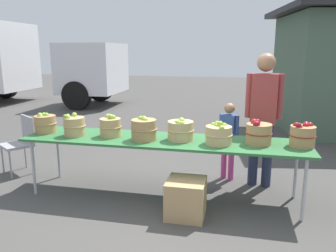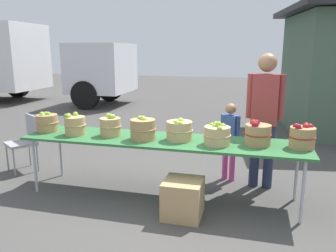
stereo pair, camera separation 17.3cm
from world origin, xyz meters
name	(u,v)px [view 1 (the left image)]	position (x,y,z in m)	size (l,w,h in m)	color
ground_plane	(163,196)	(0.00, 0.00, 0.00)	(40.00, 40.00, 0.00)	#474442
market_table	(163,142)	(0.00, 0.00, 0.72)	(3.50, 0.76, 0.75)	#2D6B38
apple_basket_green_0	(45,123)	(-1.61, 0.00, 0.87)	(0.30, 0.30, 0.27)	#A87F51
apple_basket_green_1	(74,126)	(-1.15, -0.07, 0.88)	(0.28, 0.28, 0.29)	tan
apple_basket_green_2	(110,127)	(-0.68, 0.00, 0.88)	(0.28, 0.28, 0.29)	tan
apple_basket_green_3	(144,129)	(-0.22, -0.08, 0.88)	(0.33, 0.33, 0.30)	#A87F51
apple_basket_green_4	(180,130)	(0.22, 0.01, 0.87)	(0.33, 0.33, 0.27)	tan
apple_basket_green_5	(219,134)	(0.69, -0.08, 0.87)	(0.32, 0.32, 0.27)	tan
apple_basket_red_0	(259,133)	(1.14, 0.03, 0.88)	(0.31, 0.31, 0.29)	#A87F51
apple_basket_red_1	(302,135)	(1.62, 0.03, 0.88)	(0.30, 0.30, 0.29)	#A87F51
vendor_adult	(263,110)	(1.22, 0.62, 1.05)	(0.47, 0.26, 1.79)	#262D4C
child_customer	(229,135)	(0.77, 0.76, 0.65)	(0.28, 0.21, 1.11)	#CC3F8C
folding_chair	(21,140)	(-2.28, 0.38, 0.51)	(0.56, 0.56, 0.86)	#99999E
produce_crate	(186,198)	(0.37, -0.46, 0.21)	(0.42, 0.42, 0.42)	tan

